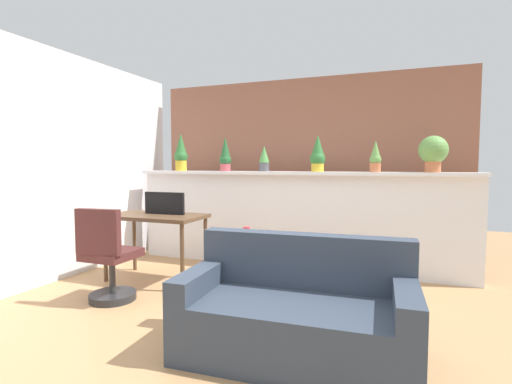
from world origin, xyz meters
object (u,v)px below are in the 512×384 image
object	(u,v)px
potted_plant_1	(225,155)
tv_monitor	(164,203)
side_cube_shelf	(250,267)
couch	(296,315)
potted_plant_3	(318,155)
office_chair	(108,262)
desk	(156,222)
potted_plant_0	(181,153)
potted_plant_2	(264,158)
vase_on_shelf	(247,235)
potted_plant_4	(375,157)
potted_plant_5	(433,152)

from	to	relation	value
potted_plant_1	tv_monitor	world-z (taller)	potted_plant_1
side_cube_shelf	couch	xyz separation A→B (m)	(0.81, -1.14, 0.03)
potted_plant_3	office_chair	world-z (taller)	potted_plant_3
desk	potted_plant_0	bearing A→B (deg)	105.45
potted_plant_2	vase_on_shelf	xyz separation A→B (m)	(0.16, -0.99, -0.81)
potted_plant_4	tv_monitor	xyz separation A→B (m)	(-2.23, -0.91, -0.52)
potted_plant_0	potted_plant_2	size ratio (longest dim) A/B	1.55
tv_monitor	office_chair	xyz separation A→B (m)	(-0.07, -0.84, -0.49)
office_chair	side_cube_shelf	xyz separation A→B (m)	(1.13, 0.79, -0.14)
vase_on_shelf	couch	bearing A→B (deg)	-53.79
side_cube_shelf	vase_on_shelf	bearing A→B (deg)	160.80
potted_plant_5	potted_plant_3	bearing A→B (deg)	-179.43
potted_plant_3	tv_monitor	bearing A→B (deg)	-150.00
potted_plant_3	potted_plant_4	world-z (taller)	potted_plant_3
potted_plant_1	office_chair	bearing A→B (deg)	-101.88
desk	office_chair	bearing A→B (deg)	-89.84
potted_plant_4	tv_monitor	world-z (taller)	potted_plant_4
side_cube_shelf	vase_on_shelf	distance (m)	0.34
potted_plant_4	office_chair	world-z (taller)	potted_plant_4
potted_plant_4	potted_plant_5	bearing A→B (deg)	0.71
potted_plant_4	couch	bearing A→B (deg)	-99.82
desk	potted_plant_4	bearing A→B (deg)	23.28
potted_plant_1	potted_plant_4	world-z (taller)	potted_plant_1
potted_plant_4	vase_on_shelf	xyz separation A→B (m)	(-1.21, -0.95, -0.81)
side_cube_shelf	potted_plant_5	bearing A→B (deg)	28.65
desk	office_chair	xyz separation A→B (m)	(0.00, -0.76, -0.28)
potted_plant_0	office_chair	world-z (taller)	potted_plant_0
potted_plant_4	couch	distance (m)	2.40
desk	tv_monitor	world-z (taller)	tv_monitor
potted_plant_0	potted_plant_2	xyz separation A→B (m)	(1.20, 0.05, -0.08)
potted_plant_1	side_cube_shelf	size ratio (longest dim) A/B	0.92
desk	potted_plant_3	bearing A→B (deg)	31.06
potted_plant_1	desk	world-z (taller)	potted_plant_1
potted_plant_2	side_cube_shelf	distance (m)	1.54
vase_on_shelf	potted_plant_5	bearing A→B (deg)	27.80
side_cube_shelf	desk	bearing A→B (deg)	-178.41
tv_monitor	potted_plant_4	bearing A→B (deg)	22.17
potted_plant_5	tv_monitor	bearing A→B (deg)	-162.06
potted_plant_3	vase_on_shelf	size ratio (longest dim) A/B	2.62
potted_plant_1	vase_on_shelf	world-z (taller)	potted_plant_1
potted_plant_1	potted_plant_2	xyz separation A→B (m)	(0.55, -0.00, -0.04)
potted_plant_0	side_cube_shelf	distance (m)	2.09
office_chair	tv_monitor	bearing A→B (deg)	85.52
potted_plant_3	office_chair	size ratio (longest dim) A/B	0.49
potted_plant_1	side_cube_shelf	bearing A→B (deg)	-53.20
office_chair	couch	size ratio (longest dim) A/B	0.57
potted_plant_2	potted_plant_3	distance (m)	0.71
potted_plant_2	potted_plant_0	bearing A→B (deg)	-177.46
potted_plant_3	office_chair	distance (m)	2.61
office_chair	couch	bearing A→B (deg)	-10.23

